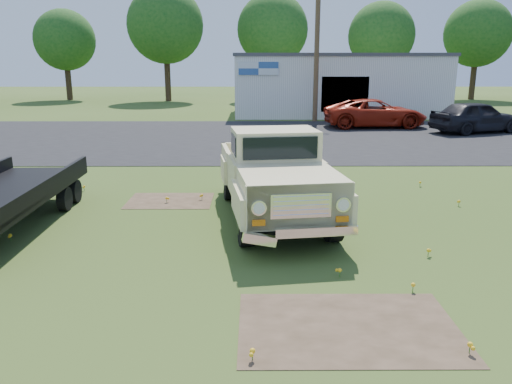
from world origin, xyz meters
TOP-DOWN VIEW (x-y plane):
  - ground at (0.00, 0.00)m, footprint 140.00×140.00m
  - asphalt_lot at (0.00, 15.00)m, footprint 90.00×14.00m
  - dirt_patch_a at (1.50, -3.00)m, footprint 3.00×2.00m
  - dirt_patch_b at (-2.00, 3.50)m, footprint 2.20×1.60m
  - commercial_building at (6.00, 26.99)m, footprint 14.20×8.20m
  - utility_pole_mid at (4.00, 22.00)m, footprint 1.60×0.30m
  - treeline_b at (-18.00, 41.00)m, footprint 5.76×5.76m
  - treeline_c at (-8.00, 39.50)m, footprint 7.04×7.04m
  - treeline_d at (2.00, 40.50)m, footprint 6.72×6.72m
  - treeline_e at (12.00, 39.00)m, footprint 6.08×6.08m
  - treeline_f at (22.00, 41.50)m, footprint 6.40×6.40m
  - vintage_pickup_truck at (0.68, 2.05)m, footprint 3.01×6.00m
  - red_pickup at (7.03, 19.01)m, footprint 5.76×2.90m
  - dark_sedan at (11.70, 16.71)m, footprint 5.17×3.37m

SIDE VIEW (x-z plane):
  - ground at x=0.00m, z-range 0.00..0.00m
  - asphalt_lot at x=0.00m, z-range -0.01..0.01m
  - dirt_patch_a at x=1.50m, z-range -0.01..0.01m
  - dirt_patch_b at x=-2.00m, z-range -0.01..0.01m
  - red_pickup at x=7.03m, z-range 0.00..1.56m
  - dark_sedan at x=11.70m, z-range 0.00..1.64m
  - vintage_pickup_truck at x=0.68m, z-range 0.00..2.09m
  - commercial_building at x=6.00m, z-range 0.03..4.18m
  - utility_pole_mid at x=4.00m, z-range 0.10..9.10m
  - treeline_b at x=-18.00m, z-range 1.38..9.95m
  - treeline_e at x=12.00m, z-range 1.46..10.51m
  - treeline_f at x=22.00m, z-range 1.54..11.06m
  - treeline_d at x=2.00m, z-range 1.62..11.62m
  - treeline_c at x=-8.00m, z-range 1.70..12.17m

